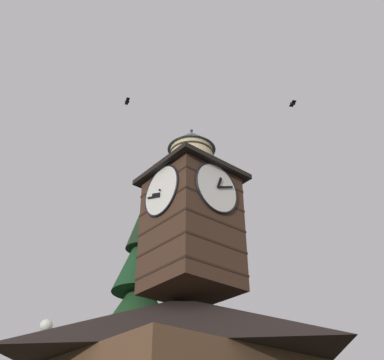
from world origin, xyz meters
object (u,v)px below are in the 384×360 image
Objects in this scene: pine_tree_behind at (137,352)px; moon at (46,326)px; flying_bird_high at (127,102)px; clock_tower at (191,215)px; flying_bird_low at (293,104)px.

pine_tree_behind is 9.55× the size of moon.
flying_bird_high reaches higher than moon.
flying_bird_high is (12.50, 37.37, 3.92)m from moon.
clock_tower is at bearing 75.66° from moon.
pine_tree_behind is 29.38× the size of flying_bird_low.
moon is (-9.75, -35.94, 10.07)m from pine_tree_behind.
clock_tower reaches higher than pine_tree_behind.
pine_tree_behind is 38.58m from moon.
flying_bird_high is (1.99, -3.77, 8.68)m from clock_tower.
moon is at bearing -104.34° from clock_tower.
clock_tower is 0.59× the size of pine_tree_behind.
moon is at bearing -99.47° from flying_bird_low.
flying_bird_low is at bearing 120.09° from flying_bird_high.
pine_tree_behind is 14.33m from flying_bird_high.
flying_bird_high is (2.75, 1.43, 13.99)m from pine_tree_behind.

